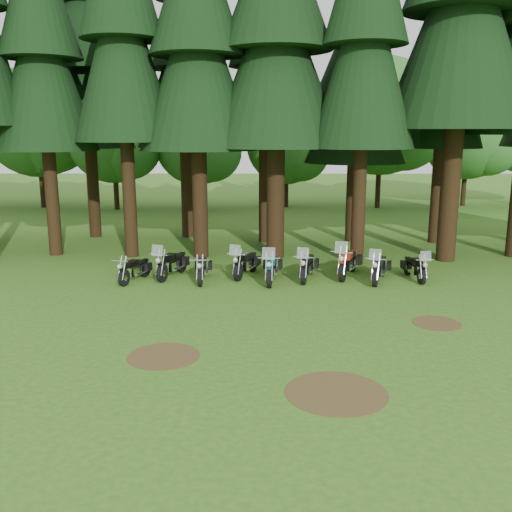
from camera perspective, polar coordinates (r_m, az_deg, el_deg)
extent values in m
plane|color=#35651C|center=(16.15, 2.60, -7.29)|extent=(120.00, 120.00, 0.00)
cylinder|color=#322010|center=(26.76, -19.75, 5.93)|extent=(0.58, 0.58, 5.53)
cone|color=black|center=(26.76, -20.61, 17.26)|extent=(4.32, 4.32, 6.91)
cylinder|color=#322010|center=(25.46, -12.58, 6.59)|extent=(0.58, 0.58, 5.99)
cone|color=black|center=(25.55, -13.22, 19.49)|extent=(4.32, 4.32, 7.49)
cylinder|color=#322010|center=(24.87, -5.64, 6.20)|extent=(0.66, 0.66, 5.57)
cone|color=black|center=(24.88, -5.91, 18.51)|extent=(4.95, 4.95, 6.96)
cylinder|color=#322010|center=(24.78, 1.97, 6.39)|extent=(0.77, 0.77, 5.70)
cone|color=black|center=(24.82, 2.07, 19.02)|extent=(5.81, 5.81, 7.12)
cylinder|color=#322010|center=(23.71, 10.27, 5.94)|extent=(0.55, 0.55, 5.71)
cone|color=black|center=(23.75, 10.81, 19.17)|extent=(4.15, 4.15, 7.14)
cylinder|color=#322010|center=(25.35, 18.87, 6.91)|extent=(0.80, 0.80, 6.62)
cone|color=black|center=(25.61, 19.93, 21.16)|extent=(5.98, 5.98, 8.27)
cylinder|color=#322010|center=(30.88, -16.00, 6.95)|extent=(0.60, 0.60, 5.53)
cone|color=black|center=(30.88, -16.61, 16.77)|extent=(4.52, 4.52, 6.91)
cone|color=black|center=(31.33, -17.00, 22.71)|extent=(3.62, 3.62, 5.83)
cylinder|color=#322010|center=(29.95, -6.91, 7.21)|extent=(0.65, 0.65, 5.55)
cone|color=black|center=(29.95, -7.18, 17.40)|extent=(4.85, 4.85, 6.94)
cone|color=black|center=(30.42, -7.36, 23.56)|extent=(3.88, 3.88, 5.86)
cylinder|color=#322010|center=(28.26, 0.88, 6.95)|extent=(0.58, 0.58, 5.52)
cone|color=black|center=(28.26, 0.91, 17.69)|extent=(4.35, 4.35, 6.90)
cone|color=black|center=(28.74, 0.94, 24.17)|extent=(3.48, 3.48, 5.83)
cylinder|color=#322010|center=(28.99, 9.66, 6.10)|extent=(0.66, 0.66, 4.70)
cone|color=black|center=(28.86, 9.99, 15.01)|extent=(4.94, 4.94, 5.87)
cone|color=black|center=(29.13, 10.21, 20.46)|extent=(3.95, 3.95, 4.96)
cylinder|color=#322010|center=(29.50, 17.62, 6.65)|extent=(0.53, 0.53, 5.56)
cone|color=black|center=(29.50, 18.33, 17.00)|extent=(3.94, 3.94, 6.95)
cylinder|color=#322010|center=(44.24, -20.61, 6.69)|extent=(0.36, 0.36, 3.29)
sphere|color=#2A6226|center=(44.09, -21.05, 12.37)|extent=(7.69, 7.69, 7.69)
sphere|color=#2A6226|center=(42.80, -19.72, 11.46)|extent=(5.49, 5.49, 5.49)
cylinder|color=#322010|center=(41.61, -13.81, 6.46)|extent=(0.36, 0.36, 2.80)
sphere|color=#2A6226|center=(41.42, -14.08, 11.60)|extent=(6.53, 6.53, 6.53)
sphere|color=#2A6226|center=(40.44, -12.72, 10.73)|extent=(4.67, 4.67, 4.67)
cylinder|color=#322010|center=(40.95, -5.81, 6.49)|extent=(0.36, 0.36, 2.55)
sphere|color=#2A6226|center=(40.74, -5.92, 11.25)|extent=(5.95, 5.95, 5.95)
sphere|color=#2A6226|center=(39.99, -4.53, 10.40)|extent=(4.25, 4.25, 4.25)
cylinder|color=#322010|center=(41.95, 3.01, 6.62)|extent=(0.36, 0.36, 2.47)
sphere|color=#2A6226|center=(41.75, 3.06, 11.12)|extent=(5.76, 5.76, 5.76)
sphere|color=#2A6226|center=(41.17, 4.49, 10.28)|extent=(4.12, 4.12, 4.12)
cylinder|color=#322010|center=(42.20, 12.12, 7.12)|extent=(0.36, 0.36, 3.52)
sphere|color=#2A6226|center=(42.05, 12.41, 13.49)|extent=(8.21, 8.21, 8.21)
sphere|color=#2A6226|center=(41.44, 14.58, 12.27)|extent=(5.87, 5.87, 5.87)
cylinder|color=#322010|center=(45.22, 20.07, 6.61)|extent=(0.36, 0.36, 2.94)
sphere|color=#2A6226|center=(45.05, 20.45, 11.57)|extent=(6.86, 6.86, 6.86)
sphere|color=#2A6226|center=(44.73, 22.16, 10.55)|extent=(4.90, 4.90, 4.90)
cylinder|color=#4C3D1E|center=(14.46, -9.22, -9.84)|extent=(1.80, 1.80, 0.01)
cylinder|color=#4C3D1E|center=(17.38, 17.62, -6.42)|extent=(1.40, 1.40, 0.01)
cylinder|color=#4C3D1E|center=(12.55, 8.03, -13.38)|extent=(2.20, 2.20, 0.01)
cylinder|color=black|center=(20.92, -13.06, -2.15)|extent=(0.33, 0.61, 0.60)
cylinder|color=black|center=(22.07, -11.05, -1.30)|extent=(0.33, 0.61, 0.60)
cube|color=silver|center=(21.51, -11.97, -1.47)|extent=(0.46, 0.69, 0.31)
cube|color=black|center=(21.26, -12.31, -0.74)|extent=(0.43, 0.56, 0.22)
cube|color=black|center=(21.62, -11.71, -0.60)|extent=(0.43, 0.56, 0.11)
cylinder|color=black|center=(21.18, -9.37, -1.70)|extent=(0.35, 0.69, 0.68)
cylinder|color=black|center=(22.55, -7.46, -0.78)|extent=(0.35, 0.69, 0.68)
cube|color=silver|center=(21.89, -8.33, -0.96)|extent=(0.50, 0.77, 0.35)
cube|color=black|center=(21.60, -8.65, -0.15)|extent=(0.47, 0.63, 0.25)
cube|color=black|center=(22.02, -8.08, 0.00)|extent=(0.47, 0.63, 0.12)
cube|color=silver|center=(20.72, -9.86, 0.55)|extent=(0.45, 0.26, 0.41)
cylinder|color=black|center=(20.44, -5.60, -2.17)|extent=(0.14, 0.63, 0.63)
cylinder|color=black|center=(21.88, -5.22, -1.20)|extent=(0.14, 0.63, 0.63)
cube|color=silver|center=(21.18, -5.39, -1.41)|extent=(0.27, 0.67, 0.33)
cube|color=black|center=(20.89, -5.47, -0.63)|extent=(0.29, 0.53, 0.23)
cube|color=black|center=(21.33, -5.36, -0.47)|extent=(0.29, 0.53, 0.12)
cylinder|color=black|center=(21.08, -1.80, -1.63)|extent=(0.36, 0.67, 0.66)
cylinder|color=black|center=(22.49, -0.32, -0.73)|extent=(0.36, 0.67, 0.66)
cube|color=silver|center=(21.81, -0.99, -0.90)|extent=(0.50, 0.76, 0.34)
cube|color=black|center=(21.52, -1.21, -0.10)|extent=(0.47, 0.62, 0.24)
cube|color=black|center=(21.95, -0.78, 0.04)|extent=(0.47, 0.62, 0.12)
cube|color=silver|center=(20.61, -2.12, 0.60)|extent=(0.44, 0.26, 0.40)
cylinder|color=black|center=(20.16, 1.35, -2.21)|extent=(0.23, 0.72, 0.71)
cylinder|color=black|center=(21.77, 1.74, -1.11)|extent=(0.23, 0.72, 0.71)
cube|color=silver|center=(21.00, 1.57, -1.35)|extent=(0.38, 0.78, 0.36)
cube|color=#0C5971|center=(20.67, 1.51, -0.47)|extent=(0.38, 0.62, 0.26)
cube|color=black|center=(21.16, 1.63, -0.29)|extent=(0.38, 0.62, 0.13)
cube|color=silver|center=(19.63, 1.28, 0.25)|extent=(0.46, 0.18, 0.42)
cylinder|color=black|center=(20.66, 4.81, -1.96)|extent=(0.29, 0.68, 0.66)
cylinder|color=black|center=(22.15, 5.46, -0.99)|extent=(0.29, 0.68, 0.66)
cube|color=silver|center=(21.43, 5.17, -1.19)|extent=(0.44, 0.75, 0.34)
cube|color=black|center=(21.13, 5.09, -0.38)|extent=(0.42, 0.61, 0.24)
cube|color=black|center=(21.58, 5.28, -0.22)|extent=(0.42, 0.61, 0.12)
cube|color=silver|center=(20.16, 4.72, 0.30)|extent=(0.44, 0.22, 0.40)
cylinder|color=black|center=(21.18, 8.65, -1.60)|extent=(0.41, 0.74, 0.73)
cylinder|color=black|center=(22.81, 9.63, -0.63)|extent=(0.41, 0.74, 0.73)
cube|color=silver|center=(22.03, 9.20, -0.82)|extent=(0.57, 0.84, 0.38)
cube|color=#AC3017|center=(21.69, 9.09, 0.07)|extent=(0.53, 0.69, 0.27)
cube|color=black|center=(22.19, 9.37, 0.22)|extent=(0.53, 0.69, 0.13)
cube|color=silver|center=(20.65, 8.52, 0.84)|extent=(0.48, 0.30, 0.44)
cylinder|color=black|center=(20.74, 11.86, -2.12)|extent=(0.37, 0.67, 0.66)
cylinder|color=black|center=(22.24, 12.52, -1.17)|extent=(0.37, 0.67, 0.66)
cube|color=silver|center=(21.52, 12.23, -1.37)|extent=(0.51, 0.76, 0.34)
cube|color=black|center=(21.22, 12.18, -0.56)|extent=(0.48, 0.62, 0.24)
cube|color=black|center=(21.67, 12.37, -0.40)|extent=(0.48, 0.62, 0.12)
cube|color=silver|center=(20.25, 11.84, 0.13)|extent=(0.44, 0.27, 0.40)
cylinder|color=black|center=(21.45, 16.23, -1.96)|extent=(0.19, 0.61, 0.60)
cylinder|color=black|center=(22.73, 14.94, -1.09)|extent=(0.19, 0.61, 0.60)
cube|color=silver|center=(22.11, 15.53, -1.28)|extent=(0.32, 0.66, 0.31)
cube|color=black|center=(21.85, 15.78, -0.57)|extent=(0.32, 0.53, 0.22)
cube|color=black|center=(22.24, 15.39, -0.42)|extent=(0.32, 0.53, 0.11)
cube|color=silver|center=(21.03, 16.63, 0.00)|extent=(0.39, 0.15, 0.36)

